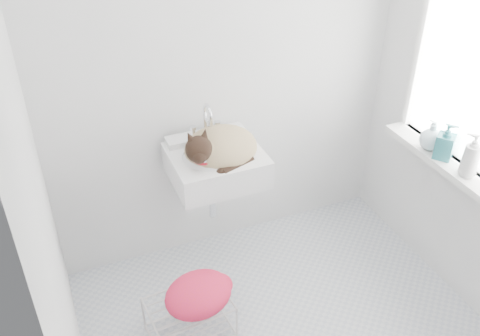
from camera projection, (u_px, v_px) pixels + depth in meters
name	position (u px, v px, depth m)	size (l,w,h in m)	color
back_wall	(225.00, 66.00, 3.05)	(2.20, 0.02, 2.50)	silver
left_wall	(43.00, 211.00, 1.93)	(0.02, 2.00, 2.50)	silver
window_glass	(476.00, 73.00, 2.73)	(0.01, 0.80, 1.00)	white
window_frame	(474.00, 73.00, 2.73)	(0.04, 0.90, 1.10)	white
windowsill	(443.00, 161.00, 2.99)	(0.16, 0.88, 0.04)	white
sink	(216.00, 153.00, 3.02)	(0.53, 0.46, 0.21)	white
faucet	(205.00, 117.00, 3.09)	(0.19, 0.13, 0.19)	silver
cat	(219.00, 148.00, 2.99)	(0.45, 0.37, 0.28)	#CAB67D
wire_rack	(190.00, 317.00, 2.92)	(0.43, 0.30, 0.26)	silver
towel	(199.00, 301.00, 2.83)	(0.38, 0.27, 0.16)	red
bottle_a	(466.00, 175.00, 2.84)	(0.08, 0.08, 0.21)	silver
bottle_b	(442.00, 157.00, 2.98)	(0.10, 0.10, 0.21)	#256A70
bottle_c	(429.00, 148.00, 3.07)	(0.13, 0.13, 0.17)	#CEEBF5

